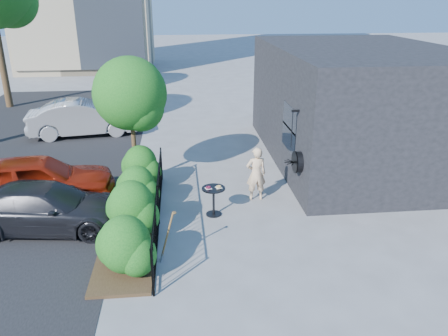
{
  "coord_description": "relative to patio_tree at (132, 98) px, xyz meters",
  "views": [
    {
      "loc": [
        -0.84,
        -10.3,
        5.61
      ],
      "look_at": [
        0.31,
        0.79,
        1.2
      ],
      "focal_mm": 35.0,
      "sensor_mm": 36.0,
      "label": 1
    }
  ],
  "objects": [
    {
      "name": "patio_tree",
      "position": [
        0.0,
        0.0,
        0.0
      ],
      "size": [
        2.2,
        2.2,
        3.94
      ],
      "color": "#3F2B19",
      "rests_on": "ground"
    },
    {
      "name": "car_red",
      "position": [
        -2.73,
        -1.18,
        -2.03
      ],
      "size": [
        4.49,
        2.33,
        1.46
      ],
      "primitive_type": "imported",
      "rotation": [
        0.0,
        0.0,
        1.72
      ],
      "color": "#981F0C",
      "rests_on": "ground"
    },
    {
      "name": "woman",
      "position": [
        3.52,
        -1.53,
        -1.96
      ],
      "size": [
        0.6,
        0.41,
        1.61
      ],
      "primitive_type": "imported",
      "rotation": [
        0.0,
        0.0,
        3.19
      ],
      "color": "beige",
      "rests_on": "ground"
    },
    {
      "name": "shovel",
      "position": [
        0.98,
        -4.5,
        -2.21
      ],
      "size": [
        0.42,
        0.16,
        1.25
      ],
      "color": "brown",
      "rests_on": "ground"
    },
    {
      "name": "cafe_table",
      "position": [
        2.22,
        -2.39,
        -2.21
      ],
      "size": [
        0.64,
        0.64,
        0.86
      ],
      "rotation": [
        0.0,
        0.0,
        0.27
      ],
      "color": "black",
      "rests_on": "ground"
    },
    {
      "name": "fence",
      "position": [
        0.74,
        -2.76,
        -2.2
      ],
      "size": [
        0.05,
        6.05,
        1.1
      ],
      "color": "black",
      "rests_on": "ground"
    },
    {
      "name": "car_silver",
      "position": [
        -2.7,
        5.57,
        -2.01
      ],
      "size": [
        4.75,
        2.25,
        1.5
      ],
      "primitive_type": "imported",
      "rotation": [
        0.0,
        0.0,
        1.72
      ],
      "color": "#A4A4A9",
      "rests_on": "ground"
    },
    {
      "name": "planting_bed",
      "position": [
        0.04,
        -2.76,
        -2.72
      ],
      "size": [
        1.3,
        6.0,
        0.08
      ],
      "primitive_type": "cube",
      "color": "#382616",
      "rests_on": "ground"
    },
    {
      "name": "ground",
      "position": [
        2.24,
        -2.76,
        -2.76
      ],
      "size": [
        120.0,
        120.0,
        0.0
      ],
      "primitive_type": "plane",
      "color": "gray",
      "rests_on": "ground"
    },
    {
      "name": "shrubs",
      "position": [
        0.14,
        -2.66,
        -2.06
      ],
      "size": [
        1.1,
        5.6,
        1.24
      ],
      "color": "#125116",
      "rests_on": "ground"
    },
    {
      "name": "car_darkgrey",
      "position": [
        -2.08,
        -2.7,
        -2.16
      ],
      "size": [
        4.27,
        2.08,
        1.2
      ],
      "primitive_type": "imported",
      "rotation": [
        0.0,
        0.0,
        1.47
      ],
      "color": "black",
      "rests_on": "ground"
    },
    {
      "name": "shop_building",
      "position": [
        7.73,
        1.74,
        -0.76
      ],
      "size": [
        6.22,
        9.0,
        4.0
      ],
      "color": "black",
      "rests_on": "ground"
    }
  ]
}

